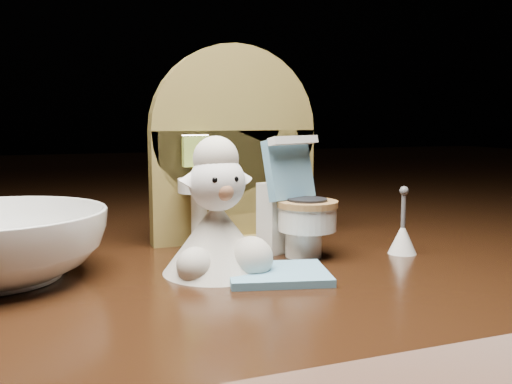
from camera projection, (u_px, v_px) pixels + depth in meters
backdrop_panel at (233, 156)px, 0.44m from camera, size 0.13×0.05×0.15m
toy_toilet at (295, 212)px, 0.40m from camera, size 0.05×0.06×0.08m
bath_mat at (278, 274)px, 0.34m from camera, size 0.07×0.06×0.00m
toilet_brush at (403, 236)px, 0.40m from camera, size 0.02×0.02×0.05m
plush_lamb at (218, 225)px, 0.35m from camera, size 0.07×0.07×0.09m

